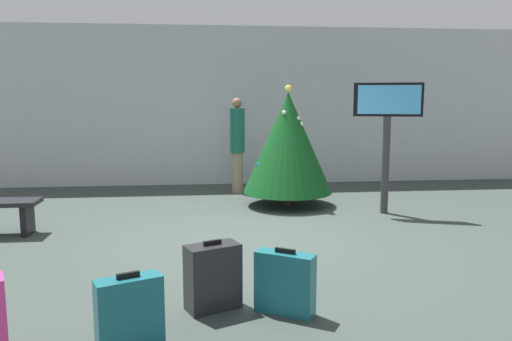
{
  "coord_description": "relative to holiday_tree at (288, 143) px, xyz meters",
  "views": [
    {
      "loc": [
        -0.53,
        -6.34,
        1.85
      ],
      "look_at": [
        0.14,
        0.13,
        0.9
      ],
      "focal_mm": 34.93,
      "sensor_mm": 36.0,
      "label": 1
    }
  ],
  "objects": [
    {
      "name": "back_wall",
      "position": [
        -0.89,
        2.39,
        0.58
      ],
      "size": [
        16.0,
        0.2,
        3.35
      ],
      "primitive_type": "cube",
      "color": "#B7BCC1",
      "rests_on": "ground_plane"
    },
    {
      "name": "holiday_tree",
      "position": [
        0.0,
        0.0,
        0.0
      ],
      "size": [
        1.53,
        1.53,
        2.07
      ],
      "color": "#4C3319",
      "rests_on": "ground_plane"
    },
    {
      "name": "flight_info_kiosk",
      "position": [
        1.47,
        -0.73,
        0.41
      ],
      "size": [
        1.04,
        0.39,
        2.09
      ],
      "color": "#333338",
      "rests_on": "ground_plane"
    },
    {
      "name": "suitcase_3",
      "position": [
        -0.75,
        -4.33,
        -0.82
      ],
      "size": [
        0.53,
        0.41,
        0.58
      ],
      "color": "#19606B",
      "rests_on": "ground_plane"
    },
    {
      "name": "suitcase_0",
      "position": [
        -1.36,
        -4.17,
        -0.8
      ],
      "size": [
        0.52,
        0.41,
        0.62
      ],
      "color": "#232326",
      "rests_on": "ground_plane"
    },
    {
      "name": "suitcase_1",
      "position": [
        -1.98,
        -4.88,
        -0.81
      ],
      "size": [
        0.51,
        0.35,
        0.61
      ],
      "color": "#19606B",
      "rests_on": "ground_plane"
    },
    {
      "name": "ground_plane",
      "position": [
        -0.89,
        -2.03,
        -1.09
      ],
      "size": [
        16.0,
        16.0,
        0.0
      ],
      "primitive_type": "plane",
      "color": "#38423D"
    },
    {
      "name": "traveller_0",
      "position": [
        -0.78,
        1.29,
        -0.1
      ],
      "size": [
        0.33,
        0.33,
        1.85
      ],
      "color": "gray",
      "rests_on": "ground_plane"
    }
  ]
}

